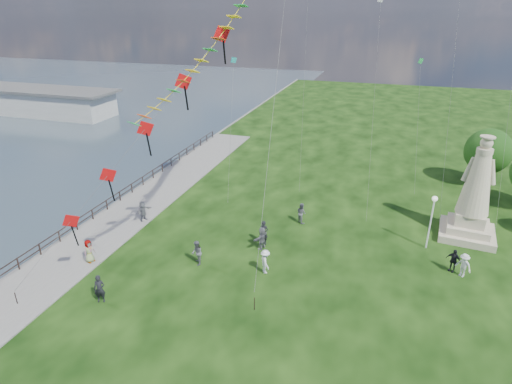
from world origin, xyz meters
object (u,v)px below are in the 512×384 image
(person_8, at_px, (463,265))
(person_1, at_px, (197,253))
(statue, at_px, (474,201))
(person_11, at_px, (262,238))
(person_5, at_px, (143,212))
(person_9, at_px, (453,260))
(person_6, at_px, (264,233))
(person_0, at_px, (100,289))
(lamppost, at_px, (433,211))
(person_7, at_px, (301,213))
(pier_pavilion, at_px, (35,101))
(person_10, at_px, (89,252))
(person_2, at_px, (265,262))

(person_8, bearing_deg, person_1, -128.51)
(statue, distance_m, person_11, 16.58)
(person_5, xyz_separation_m, person_9, (24.25, -0.02, -0.03))
(person_6, distance_m, person_11, 0.69)
(person_0, relative_size, person_8, 1.08)
(statue, relative_size, person_6, 4.27)
(lamppost, xyz_separation_m, person_6, (-11.92, -3.19, -2.13))
(person_8, relative_size, person_11, 0.98)
(person_7, bearing_deg, lamppost, -142.84)
(pier_pavilion, bearing_deg, person_9, -25.68)
(person_6, relative_size, person_7, 1.09)
(person_0, relative_size, person_9, 1.09)
(person_0, relative_size, person_10, 1.09)
(person_0, xyz_separation_m, person_6, (7.55, 9.81, 0.03))
(person_7, distance_m, person_9, 12.12)
(person_6, height_order, person_9, person_6)
(person_0, bearing_deg, person_1, 33.83)
(person_0, distance_m, person_7, 17.10)
(person_1, distance_m, person_11, 5.10)
(person_2, distance_m, person_9, 12.90)
(person_1, height_order, person_8, person_1)
(person_5, distance_m, person_7, 13.37)
(person_1, xyz_separation_m, person_5, (-7.15, 4.64, -0.04))
(statue, distance_m, person_6, 16.37)
(person_2, height_order, person_9, person_2)
(statue, bearing_deg, pier_pavilion, 165.26)
(person_6, relative_size, person_11, 1.09)
(person_8, bearing_deg, statue, 119.09)
(pier_pavilion, distance_m, person_8, 72.00)
(statue, xyz_separation_m, person_8, (-0.99, -6.11, -2.24))
(person_2, relative_size, person_5, 0.99)
(person_8, xyz_separation_m, person_11, (-13.98, -0.66, 0.02))
(person_0, bearing_deg, person_11, 28.65)
(person_2, bearing_deg, statue, -90.06)
(pier_pavilion, xyz_separation_m, person_10, (39.77, -37.65, -0.98))
(person_0, height_order, person_11, person_0)
(pier_pavilion, distance_m, person_5, 50.50)
(person_7, bearing_deg, person_6, 109.54)
(lamppost, bearing_deg, pier_pavilion, 155.83)
(pier_pavilion, height_order, person_1, pier_pavilion)
(person_5, distance_m, person_6, 10.81)
(lamppost, distance_m, person_8, 4.46)
(person_10, bearing_deg, person_0, -120.47)
(statue, bearing_deg, person_6, -151.72)
(person_6, xyz_separation_m, person_11, (0.07, -0.68, -0.08))
(pier_pavilion, xyz_separation_m, person_11, (50.83, -32.01, -0.96))
(statue, relative_size, person_11, 4.66)
(person_6, bearing_deg, lamppost, 15.31)
(person_5, xyz_separation_m, person_11, (10.86, -1.15, 0.00))
(lamppost, xyz_separation_m, person_5, (-22.72, -2.73, -2.22))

